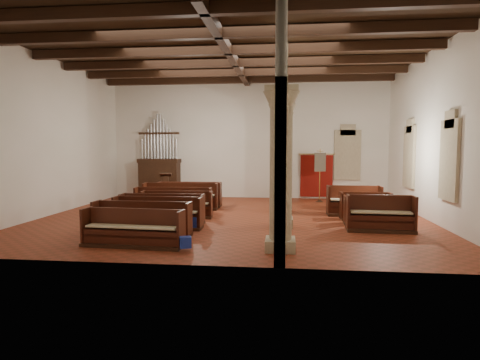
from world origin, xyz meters
name	(u,v)px	position (x,y,z in m)	size (l,w,h in m)	color
floor	(233,218)	(0.00, 0.00, 0.00)	(14.00, 14.00, 0.00)	maroon
ceiling	(232,52)	(0.00, 0.00, 6.00)	(14.00, 14.00, 0.00)	black
wall_back	(248,139)	(0.00, 6.00, 3.00)	(14.00, 0.02, 6.00)	white
wall_front	(196,129)	(0.00, -6.00, 3.00)	(14.00, 0.02, 6.00)	white
wall_left	(51,137)	(-7.00, 0.00, 3.00)	(0.02, 12.00, 6.00)	white
wall_right	(434,135)	(7.00, 0.00, 3.00)	(0.02, 12.00, 6.00)	white
ceiling_beams	(232,57)	(0.00, 0.00, 5.82)	(13.80, 11.80, 0.30)	black
arcade	(282,120)	(1.80, 0.00, 3.56)	(0.90, 11.90, 6.00)	#C0B18F
window_right_a	(450,160)	(6.98, -1.50, 2.20)	(0.03, 1.00, 2.20)	#337456
window_right_b	(410,157)	(6.98, 2.50, 2.20)	(0.03, 1.00, 2.20)	#337456
window_back	(347,155)	(5.00, 5.98, 2.20)	(1.00, 0.03, 2.20)	#337456
pipe_organ	(160,171)	(-4.50, 5.50, 1.37)	(2.10, 0.85, 4.40)	black
lectern	(166,189)	(-3.84, 4.41, 0.57)	(0.62, 0.64, 1.38)	#31230F
dossal_curtain	(316,176)	(3.50, 5.92, 1.17)	(1.80, 0.07, 2.17)	maroon
processional_banner	(320,185)	(3.56, 4.74, 0.82)	(0.55, 0.70, 2.52)	black
hymnal_box_a	(185,242)	(-0.55, -4.89, 0.24)	(0.28, 0.23, 0.28)	navy
hymnal_box_b	(192,222)	(-0.98, -2.34, 0.26)	(0.33, 0.27, 0.33)	navy
hymnal_box_c	(180,217)	(-1.62, -1.36, 0.24)	(0.28, 0.23, 0.28)	navy
tube_heater_a	(116,238)	(-2.60, -4.33, 0.16)	(0.10, 0.10, 0.95)	silver
tube_heater_b	(148,240)	(-1.66, -4.45, 0.16)	(0.09, 0.09, 0.94)	white
nave_pew_0	(133,234)	(-2.05, -4.52, 0.32)	(2.75, 0.84, 0.98)	black
nave_pew_1	(142,225)	(-2.24, -3.33, 0.33)	(2.90, 0.73, 1.02)	black
nave_pew_2	(158,218)	(-2.13, -2.17, 0.33)	(2.85, 0.68, 1.01)	black
nave_pew_3	(162,214)	(-2.21, -1.45, 0.34)	(2.85, 0.74, 1.02)	black
nave_pew_4	(177,209)	(-2.05, -0.19, 0.32)	(2.64, 0.82, 0.98)	black
nave_pew_5	(173,205)	(-2.46, 0.79, 0.33)	(3.05, 0.81, 1.01)	black
nave_pew_6	(181,201)	(-2.42, 1.76, 0.36)	(3.14, 0.92, 1.10)	black
nave_pew_7	(190,198)	(-2.23, 2.59, 0.36)	(2.78, 0.76, 1.07)	black
aisle_pew_0	(380,219)	(4.85, -1.84, 0.38)	(2.07, 0.84, 1.12)	black
aisle_pew_1	(372,215)	(4.84, -0.72, 0.32)	(1.87, 0.70, 0.96)	black
aisle_pew_2	(365,210)	(4.79, 0.17, 0.33)	(1.79, 0.71, 0.98)	black
aisle_pew_3	(354,206)	(4.53, 0.99, 0.38)	(2.01, 0.79, 1.13)	black
aisle_pew_4	(352,203)	(4.64, 2.06, 0.34)	(1.73, 0.69, 1.00)	black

